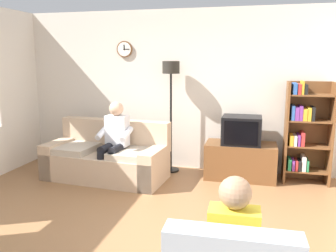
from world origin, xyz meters
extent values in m
plane|color=#8C603D|center=(0.00, 0.00, 0.00)|extent=(12.00, 12.00, 0.00)
cube|color=silver|center=(0.00, 2.66, 1.35)|extent=(6.20, 0.12, 2.70)
cylinder|color=brown|center=(-1.03, 2.58, 2.05)|extent=(0.28, 0.03, 0.28)
cylinder|color=white|center=(-1.03, 2.56, 2.05)|extent=(0.24, 0.01, 0.24)
cube|color=black|center=(-1.03, 2.56, 2.08)|extent=(0.02, 0.01, 0.09)
cube|color=black|center=(-0.99, 2.56, 2.05)|extent=(0.11, 0.01, 0.01)
cube|color=silver|center=(-2.86, 2.10, 1.40)|extent=(0.12, 1.10, 1.20)
cube|color=tan|center=(-1.06, 1.70, 0.21)|extent=(1.96, 1.00, 0.42)
cube|color=tan|center=(-1.03, 2.06, 0.66)|extent=(1.91, 0.36, 0.48)
cube|color=tan|center=(-0.22, 1.63, 0.28)|extent=(0.29, 0.86, 0.56)
cube|color=tan|center=(-1.90, 1.77, 0.28)|extent=(0.29, 0.86, 0.56)
cube|color=#BCAD99|center=(-0.56, 1.61, 0.47)|extent=(0.65, 0.73, 0.10)
cube|color=#BCAD99|center=(-1.56, 1.69, 0.47)|extent=(0.65, 0.73, 0.10)
cube|color=brown|center=(1.02, 2.25, 0.28)|extent=(1.10, 0.56, 0.57)
cube|color=black|center=(1.02, 2.51, 0.31)|extent=(1.10, 0.04, 0.03)
cube|color=black|center=(1.02, 2.23, 0.79)|extent=(0.60, 0.48, 0.44)
cube|color=black|center=(1.02, 1.98, 0.79)|extent=(0.50, 0.01, 0.36)
cube|color=brown|center=(1.69, 2.30, 0.78)|extent=(0.04, 0.36, 1.55)
cube|color=brown|center=(2.33, 2.30, 0.78)|extent=(0.04, 0.36, 1.55)
cube|color=brown|center=(2.01, 2.47, 0.78)|extent=(0.64, 0.02, 1.55)
cube|color=brown|center=(2.01, 2.30, 0.19)|extent=(0.60, 0.34, 0.02)
cube|color=#267F4C|center=(1.76, 2.28, 0.29)|extent=(0.05, 0.28, 0.17)
cube|color=#72338C|center=(1.82, 2.28, 0.28)|extent=(0.04, 0.28, 0.15)
cube|color=red|center=(1.86, 2.28, 0.28)|extent=(0.03, 0.28, 0.15)
cube|color=black|center=(1.91, 2.28, 0.28)|extent=(0.04, 0.28, 0.15)
cube|color=silver|center=(1.97, 2.28, 0.31)|extent=(0.05, 0.28, 0.22)
cube|color=#267F4C|center=(2.02, 2.28, 0.29)|extent=(0.03, 0.28, 0.17)
cube|color=brown|center=(2.01, 2.30, 0.58)|extent=(0.60, 0.34, 0.02)
cube|color=gold|center=(1.77, 2.28, 0.67)|extent=(0.06, 0.28, 0.16)
cube|color=silver|center=(1.82, 2.28, 0.67)|extent=(0.04, 0.28, 0.15)
cube|color=#72338C|center=(1.87, 2.28, 0.67)|extent=(0.04, 0.28, 0.16)
cube|color=red|center=(1.93, 2.28, 0.69)|extent=(0.05, 0.28, 0.20)
cube|color=brown|center=(2.01, 2.30, 0.97)|extent=(0.60, 0.34, 0.02)
cube|color=#2D59A5|center=(1.76, 2.28, 1.09)|extent=(0.05, 0.28, 0.22)
cube|color=#72338C|center=(1.82, 2.28, 1.08)|extent=(0.06, 0.28, 0.20)
cube|color=#72338C|center=(1.87, 2.28, 1.09)|extent=(0.05, 0.28, 0.21)
cube|color=gold|center=(1.93, 2.28, 1.07)|extent=(0.06, 0.28, 0.18)
cube|color=gold|center=(1.99, 2.28, 1.08)|extent=(0.05, 0.28, 0.19)
cube|color=black|center=(2.05, 2.28, 1.08)|extent=(0.04, 0.28, 0.21)
cube|color=brown|center=(2.01, 2.30, 1.36)|extent=(0.60, 0.34, 0.02)
cube|color=#2D59A5|center=(1.77, 2.28, 1.45)|extent=(0.06, 0.28, 0.16)
cube|color=red|center=(1.83, 2.28, 1.44)|extent=(0.04, 0.28, 0.15)
cube|color=gold|center=(1.87, 2.28, 1.47)|extent=(0.03, 0.28, 0.19)
cube|color=black|center=(1.92, 2.28, 1.44)|extent=(0.04, 0.28, 0.15)
cylinder|color=black|center=(-0.14, 2.35, 0.01)|extent=(0.28, 0.28, 0.03)
cylinder|color=black|center=(-0.14, 2.35, 0.85)|extent=(0.04, 0.04, 1.70)
cylinder|color=black|center=(-0.14, 2.35, 1.75)|extent=(0.28, 0.28, 0.20)
cube|color=silver|center=(-0.86, 1.75, 0.78)|extent=(0.36, 0.23, 0.48)
sphere|color=#D8AD8C|center=(-0.86, 1.74, 1.13)|extent=(0.22, 0.22, 0.22)
cylinder|color=black|center=(-0.79, 1.55, 0.54)|extent=(0.16, 0.39, 0.13)
cylinder|color=black|center=(-0.97, 1.57, 0.54)|extent=(0.16, 0.39, 0.13)
cylinder|color=black|center=(-0.81, 1.36, 0.26)|extent=(0.12, 0.12, 0.52)
cylinder|color=black|center=(-0.98, 1.38, 0.26)|extent=(0.12, 0.12, 0.52)
cylinder|color=silver|center=(-0.66, 1.63, 0.76)|extent=(0.12, 0.34, 0.20)
cylinder|color=silver|center=(-1.08, 1.67, 0.76)|extent=(0.12, 0.34, 0.20)
cube|color=yellow|center=(1.10, -1.05, 0.66)|extent=(0.34, 0.21, 0.48)
sphere|color=#A37A5B|center=(1.10, -1.04, 1.01)|extent=(0.22, 0.22, 0.22)
cylinder|color=yellow|center=(0.89, -0.96, 0.64)|extent=(0.10, 0.33, 0.20)
cylinder|color=yellow|center=(1.31, -0.95, 0.64)|extent=(0.10, 0.33, 0.20)
camera|label=1|loc=(1.20, -3.27, 1.87)|focal=37.55mm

